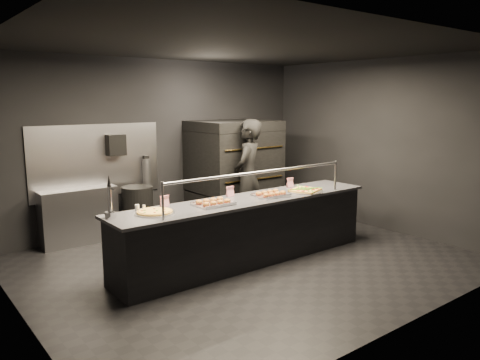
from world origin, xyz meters
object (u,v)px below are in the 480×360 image
at_px(worker, 248,177).
at_px(fire_extinguisher, 146,171).
at_px(square_pizza, 305,190).
at_px(towel_dispenser, 116,145).
at_px(prep_shelf, 79,216).
at_px(service_counter, 247,230).
at_px(slider_tray_a, 213,203).
at_px(slider_tray_b, 271,194).
at_px(trash_bin, 138,212).
at_px(pizza_oven, 234,171).
at_px(round_pizza, 155,212).
at_px(beer_tap, 110,206).

bearing_deg(worker, fire_extinguisher, -78.59).
bearing_deg(square_pizza, towel_dispenser, 127.41).
distance_m(prep_shelf, towel_dispenser, 1.31).
bearing_deg(service_counter, slider_tray_a, -177.83).
bearing_deg(slider_tray_b, trash_bin, 116.26).
xyz_separation_m(fire_extinguisher, slider_tray_b, (0.73, -2.47, -0.11)).
height_order(pizza_oven, round_pizza, pizza_oven).
xyz_separation_m(towel_dispenser, trash_bin, (0.22, -0.29, -1.12)).
relative_size(round_pizza, slider_tray_a, 0.99).
distance_m(slider_tray_b, trash_bin, 2.46).
bearing_deg(pizza_oven, prep_shelf, 171.46).
bearing_deg(service_counter, worker, 51.01).
bearing_deg(trash_bin, prep_shelf, 166.21).
relative_size(prep_shelf, beer_tap, 2.33).
bearing_deg(worker, service_counter, 16.92).
height_order(prep_shelf, fire_extinguisher, fire_extinguisher).
bearing_deg(prep_shelf, round_pizza, -85.64).
bearing_deg(slider_tray_a, slider_tray_b, -2.44).
distance_m(towel_dispenser, worker, 2.28).
relative_size(towel_dispenser, trash_bin, 0.41).
distance_m(slider_tray_a, square_pizza, 1.63).
distance_m(beer_tap, trash_bin, 2.40).
relative_size(service_counter, square_pizza, 7.58).
bearing_deg(towel_dispenser, square_pizza, -52.59).
height_order(beer_tap, slider_tray_b, beer_tap).
distance_m(pizza_oven, worker, 0.80).
relative_size(pizza_oven, slider_tray_b, 3.35).
xyz_separation_m(round_pizza, trash_bin, (0.74, 2.05, -0.50)).
distance_m(pizza_oven, towel_dispenser, 2.23).
xyz_separation_m(beer_tap, slider_tray_b, (2.33, -0.22, -0.12)).
relative_size(slider_tray_a, slider_tray_b, 0.89).
height_order(square_pizza, worker, worker).
bearing_deg(round_pizza, towel_dispenser, 77.32).
bearing_deg(round_pizza, slider_tray_b, -3.61).
xyz_separation_m(service_counter, fire_extinguisher, (-0.35, 2.40, 0.60)).
relative_size(round_pizza, trash_bin, 0.58).
bearing_deg(round_pizza, service_counter, -1.99).
xyz_separation_m(service_counter, beer_tap, (-1.95, 0.15, 0.60)).
distance_m(towel_dispenser, trash_bin, 1.18).
relative_size(service_counter, trash_bin, 4.76).
xyz_separation_m(pizza_oven, slider_tray_a, (-1.80, -1.92, -0.02)).
height_order(service_counter, square_pizza, service_counter).
height_order(prep_shelf, beer_tap, beer_tap).
bearing_deg(trash_bin, slider_tray_a, -87.74).
height_order(fire_extinguisher, square_pizza, fire_extinguisher).
bearing_deg(service_counter, trash_bin, 108.07).
bearing_deg(beer_tap, slider_tray_b, -5.37).
bearing_deg(service_counter, prep_shelf, 124.59).
bearing_deg(beer_tap, fire_extinguisher, 54.53).
height_order(pizza_oven, slider_tray_a, pizza_oven).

